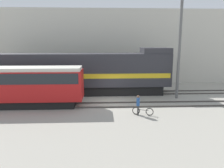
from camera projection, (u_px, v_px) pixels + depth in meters
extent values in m
plane|color=#9E998C|center=(113.00, 102.00, 20.95)|extent=(120.00, 120.00, 0.00)
cube|color=#47423D|center=(114.00, 107.00, 19.13)|extent=(60.00, 0.07, 0.14)
cube|color=#47423D|center=(113.00, 103.00, 20.54)|extent=(60.00, 0.07, 0.14)
cube|color=#47423D|center=(111.00, 94.00, 23.68)|extent=(60.00, 0.07, 0.14)
cube|color=#47423D|center=(111.00, 92.00, 25.09)|extent=(60.00, 0.07, 0.14)
cube|color=beige|center=(108.00, 46.00, 32.24)|extent=(43.57, 6.00, 10.03)
cube|color=black|center=(79.00, 90.00, 24.14)|extent=(18.31, 2.55, 1.00)
cube|color=#2D2D33|center=(78.00, 70.00, 23.71)|extent=(19.91, 3.00, 3.46)
cube|color=gold|center=(78.00, 74.00, 23.81)|extent=(19.51, 3.04, 0.50)
cube|color=#2D2D33|center=(156.00, 51.00, 23.72)|extent=(3.00, 2.85, 0.60)
cube|color=black|center=(19.00, 103.00, 19.39)|extent=(9.95, 2.00, 0.70)
cube|color=red|center=(18.00, 85.00, 19.08)|extent=(11.31, 2.50, 2.55)
cube|color=#1E2328|center=(17.00, 77.00, 18.94)|extent=(10.85, 2.54, 0.90)
cube|color=beige|center=(16.00, 69.00, 18.80)|extent=(11.08, 2.38, 0.30)
torus|color=black|center=(150.00, 112.00, 17.10)|extent=(0.60, 0.23, 0.61)
torus|color=black|center=(136.00, 111.00, 17.35)|extent=(0.60, 0.23, 0.61)
cylinder|color=black|center=(143.00, 110.00, 17.21)|extent=(0.88, 0.30, 0.04)
cylinder|color=black|center=(138.00, 109.00, 17.29)|extent=(0.03, 0.03, 0.27)
cylinder|color=#262626|center=(150.00, 107.00, 17.03)|extent=(0.15, 0.43, 0.02)
cylinder|color=#333333|center=(138.00, 110.00, 17.23)|extent=(0.11, 0.11, 0.80)
cylinder|color=#333333|center=(138.00, 111.00, 17.08)|extent=(0.11, 0.11, 0.80)
cube|color=#264C8C|center=(138.00, 102.00, 17.02)|extent=(0.31, 0.41, 0.61)
sphere|color=brown|center=(138.00, 97.00, 16.95)|extent=(0.22, 0.22, 0.22)
cylinder|color=#595959|center=(179.00, 50.00, 21.50)|extent=(0.28, 0.28, 9.79)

